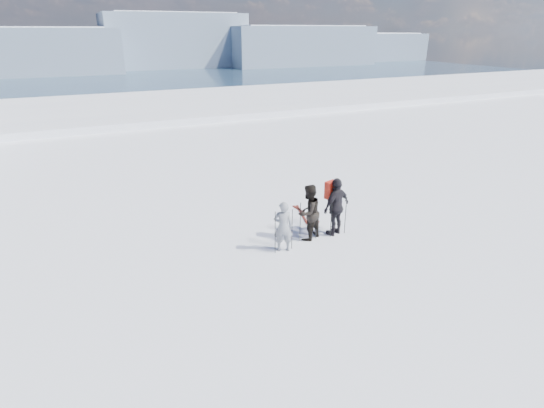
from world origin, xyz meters
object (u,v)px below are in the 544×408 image
at_px(skier_pack, 336,207).
at_px(skier_dark, 308,212).
at_px(skier_grey, 283,227).
at_px(skis_loose, 304,214).

bearing_deg(skier_pack, skier_dark, -22.83).
bearing_deg(skier_dark, skier_grey, -4.21).
relative_size(skier_grey, skier_dark, 0.87).
bearing_deg(skier_dark, skier_pack, 152.14).
height_order(skier_grey, skis_loose, skier_grey).
distance_m(skier_grey, skier_pack, 2.08).
height_order(skier_grey, skier_pack, skier_pack).
relative_size(skier_dark, skier_pack, 0.95).
distance_m(skier_pack, skis_loose, 2.07).
height_order(skier_pack, skis_loose, skier_pack).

